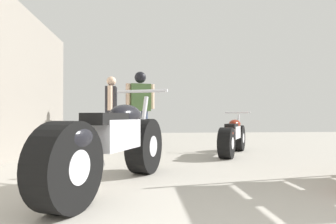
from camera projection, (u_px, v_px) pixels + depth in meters
name	position (u px, v px, depth m)	size (l,w,h in m)	color
ground_plane	(184.00, 168.00, 4.05)	(16.89, 16.89, 0.00)	#A8A399
motorcycle_maroon_cruiser	(113.00, 145.00, 2.91)	(1.14, 2.21, 1.07)	black
motorcycle_black_naked	(233.00, 137.00, 5.49)	(1.02, 1.65, 0.82)	black
mechanic_in_blue	(111.00, 107.00, 6.85)	(0.24, 0.67, 1.68)	#2D3851
mechanic_with_helmet	(140.00, 102.00, 6.94)	(0.71, 0.36, 1.81)	#2D3851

